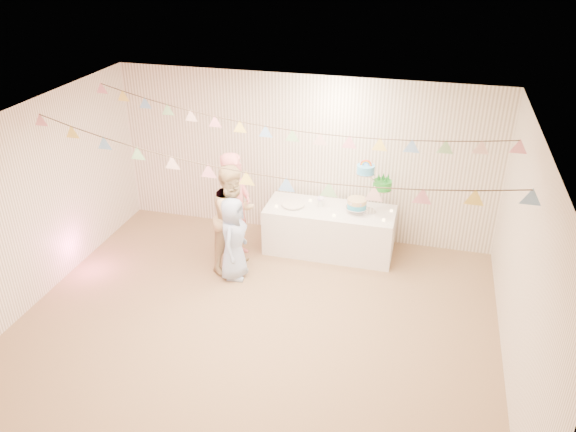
% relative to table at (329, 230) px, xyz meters
% --- Properties ---
extents(floor, '(6.00, 6.00, 0.00)m').
position_rel_table_xyz_m(floor, '(-0.55, -1.97, -0.36)').
color(floor, '#836446').
rests_on(floor, ground).
extents(ceiling, '(6.00, 6.00, 0.00)m').
position_rel_table_xyz_m(ceiling, '(-0.55, -1.97, 2.24)').
color(ceiling, white).
rests_on(ceiling, ground).
extents(back_wall, '(6.00, 6.00, 0.00)m').
position_rel_table_xyz_m(back_wall, '(-0.55, 0.53, 0.94)').
color(back_wall, white).
rests_on(back_wall, ground).
extents(front_wall, '(6.00, 6.00, 0.00)m').
position_rel_table_xyz_m(front_wall, '(-0.55, -4.47, 0.94)').
color(front_wall, white).
rests_on(front_wall, ground).
extents(left_wall, '(5.00, 5.00, 0.00)m').
position_rel_table_xyz_m(left_wall, '(-3.55, -1.97, 0.94)').
color(left_wall, white).
rests_on(left_wall, ground).
extents(right_wall, '(5.00, 5.00, 0.00)m').
position_rel_table_xyz_m(right_wall, '(2.45, -1.97, 0.94)').
color(right_wall, white).
rests_on(right_wall, ground).
extents(table, '(1.95, 0.78, 0.73)m').
position_rel_table_xyz_m(table, '(0.00, 0.00, 0.00)').
color(table, white).
rests_on(table, floor).
extents(cake_stand, '(0.69, 0.41, 0.77)m').
position_rel_table_xyz_m(cake_stand, '(0.55, 0.05, 0.77)').
color(cake_stand, silver).
rests_on(cake_stand, table).
extents(cake_bottom, '(0.31, 0.31, 0.15)m').
position_rel_table_xyz_m(cake_bottom, '(0.40, -0.01, 0.47)').
color(cake_bottom, '#2B9FCA').
rests_on(cake_bottom, cake_stand).
extents(cake_middle, '(0.27, 0.27, 0.22)m').
position_rel_table_xyz_m(cake_middle, '(0.73, 0.14, 0.74)').
color(cake_middle, '#1D8925').
rests_on(cake_middle, cake_stand).
extents(cake_top_tier, '(0.25, 0.25, 0.19)m').
position_rel_table_xyz_m(cake_top_tier, '(0.49, 0.02, 1.01)').
color(cake_top_tier, '#47A5E0').
rests_on(cake_top_tier, cake_stand).
extents(platter, '(0.34, 0.34, 0.02)m').
position_rel_table_xyz_m(platter, '(-0.56, -0.05, 0.39)').
color(platter, white).
rests_on(platter, table).
extents(posy, '(0.14, 0.14, 0.16)m').
position_rel_table_xyz_m(posy, '(-0.16, 0.05, 0.46)').
color(posy, white).
rests_on(posy, table).
extents(person_adult_a, '(0.45, 0.64, 1.69)m').
position_rel_table_xyz_m(person_adult_a, '(-1.31, -0.51, 0.48)').
color(person_adult_a, '#D97177').
rests_on(person_adult_a, floor).
extents(person_adult_b, '(0.86, 0.95, 1.61)m').
position_rel_table_xyz_m(person_adult_b, '(-1.25, -0.79, 0.44)').
color(person_adult_b, tan).
rests_on(person_adult_b, floor).
extents(person_child, '(0.41, 0.61, 1.23)m').
position_rel_table_xyz_m(person_child, '(-1.17, -1.04, 0.25)').
color(person_child, '#97ACD6').
rests_on(person_child, floor).
extents(bunting_back, '(5.60, 1.10, 0.40)m').
position_rel_table_xyz_m(bunting_back, '(-0.55, -0.87, 1.99)').
color(bunting_back, pink).
rests_on(bunting_back, ceiling).
extents(bunting_front, '(5.60, 0.90, 0.36)m').
position_rel_table_xyz_m(bunting_front, '(-0.55, -2.17, 1.96)').
color(bunting_front, '#72A5E5').
rests_on(bunting_front, ceiling).
extents(tealight_0, '(0.04, 0.04, 0.03)m').
position_rel_table_xyz_m(tealight_0, '(-0.80, -0.15, 0.38)').
color(tealight_0, '#FFD88C').
rests_on(tealight_0, table).
extents(tealight_1, '(0.04, 0.04, 0.03)m').
position_rel_table_xyz_m(tealight_1, '(-0.35, 0.18, 0.38)').
color(tealight_1, '#FFD88C').
rests_on(tealight_1, table).
extents(tealight_2, '(0.04, 0.04, 0.03)m').
position_rel_table_xyz_m(tealight_2, '(0.10, -0.22, 0.38)').
color(tealight_2, '#FFD88C').
rests_on(tealight_2, table).
extents(tealight_3, '(0.04, 0.04, 0.03)m').
position_rel_table_xyz_m(tealight_3, '(0.35, 0.22, 0.38)').
color(tealight_3, '#FFD88C').
rests_on(tealight_3, table).
extents(tealight_4, '(0.04, 0.04, 0.03)m').
position_rel_table_xyz_m(tealight_4, '(0.82, -0.18, 0.38)').
color(tealight_4, '#FFD88C').
rests_on(tealight_4, table).
extents(tealight_5, '(0.04, 0.04, 0.03)m').
position_rel_table_xyz_m(tealight_5, '(0.90, 0.15, 0.38)').
color(tealight_5, '#FFD88C').
rests_on(tealight_5, table).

